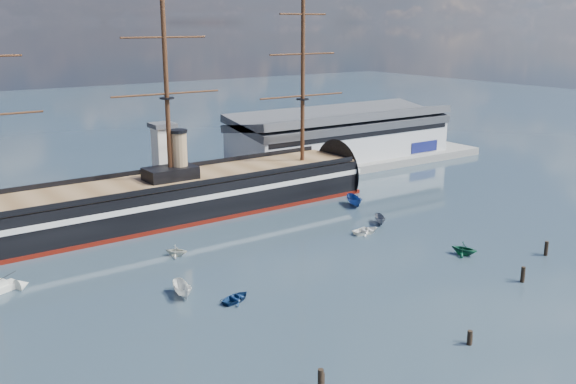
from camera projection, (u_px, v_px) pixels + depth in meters
ground at (228, 243)px, 113.39m from camera, size 600.00×600.00×0.00m
quay at (189, 192)px, 147.56m from camera, size 180.00×18.00×2.00m
warehouse at (341, 135)px, 174.95m from camera, size 63.00×21.00×11.60m
quay_tower at (164, 156)px, 138.84m from camera, size 5.00×5.00×15.00m
warship at (154, 200)px, 125.50m from camera, size 113.07×18.44×53.94m
motorboat_a at (183, 297)px, 91.19m from camera, size 6.74×3.36×2.58m
motorboat_b at (236, 301)px, 89.77m from camera, size 2.07×3.15×1.37m
motorboat_c at (380, 224)px, 124.03m from camera, size 5.71×4.56×2.19m
motorboat_d at (177, 256)px, 107.06m from camera, size 5.92×6.01×2.16m
motorboat_e at (366, 233)px, 118.60m from camera, size 1.44×3.44×1.59m
motorboat_f at (355, 206)px, 136.06m from camera, size 7.70×4.86×2.89m
motorboat_g at (464, 255)px, 107.52m from camera, size 7.58×5.24×2.55m
piling_near_mid at (469, 345)px, 77.60m from camera, size 0.64×0.64×2.53m
piling_near_right at (522, 282)px, 96.30m from camera, size 0.64×0.64×3.13m
piling_far_right at (545, 255)px, 107.31m from camera, size 0.64×0.64×3.17m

